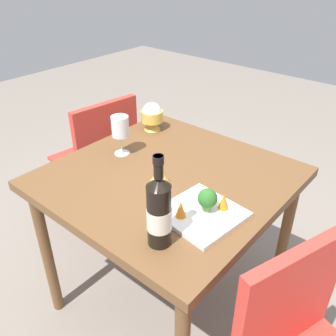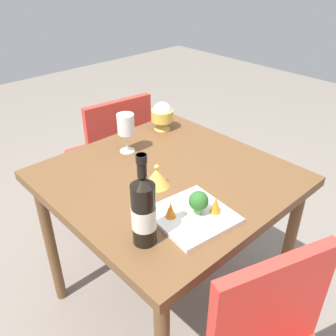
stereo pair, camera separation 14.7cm
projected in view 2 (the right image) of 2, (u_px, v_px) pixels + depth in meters
The scene contains 11 objects.
ground_plane at pixel (168, 299), 1.88m from camera, with size 8.00×8.00×0.00m, color gray.
dining_table at pixel (168, 192), 1.53m from camera, with size 0.90×0.90×0.76m.
chair_by_wall at pixel (115, 149), 2.16m from camera, with size 0.44×0.44×0.85m.
wine_bottle at pixel (144, 210), 1.09m from camera, with size 0.08×0.08×0.31m.
wine_glass at pixel (125, 125), 1.58m from camera, with size 0.08×0.08×0.18m.
rice_bowl at pixel (162, 115), 1.82m from camera, with size 0.11×0.11×0.14m.
rice_bowl_lid at pixel (157, 177), 1.40m from camera, with size 0.10×0.10×0.09m.
serving_plate at pixel (192, 216), 1.24m from camera, with size 0.28×0.28×0.02m.
broccoli_floret at pixel (199, 201), 1.22m from camera, with size 0.07×0.07×0.09m.
carrot_garnish_left at pixel (170, 209), 1.21m from camera, with size 0.04×0.04×0.06m.
carrot_garnish_right at pixel (216, 205), 1.23m from camera, with size 0.04×0.04×0.06m.
Camera 2 is at (-0.86, -0.92, 1.55)m, focal length 39.00 mm.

